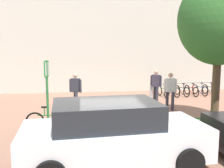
{
  "coord_description": "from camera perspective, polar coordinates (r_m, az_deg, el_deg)",
  "views": [
    {
      "loc": [
        -1.24,
        -9.92,
        2.71
      ],
      "look_at": [
        0.36,
        2.4,
        1.06
      ],
      "focal_mm": 40.07,
      "sensor_mm": 36.0,
      "label": 1
    }
  ],
  "objects": [
    {
      "name": "bike_rack_cluster",
      "position": [
        15.81,
        16.63,
        -1.35
      ],
      "size": [
        3.74,
        1.81,
        0.83
      ],
      "color": "#99999E",
      "rests_on": "ground"
    },
    {
      "name": "tree_sidewalk",
      "position": [
        9.74,
        23.33,
        13.21
      ],
      "size": [
        2.88,
        2.88,
        5.37
      ],
      "color": "brown",
      "rests_on": "ground"
    },
    {
      "name": "bike_at_sign",
      "position": [
        8.81,
        -13.9,
        -8.19
      ],
      "size": [
        1.68,
        0.42,
        0.86
      ],
      "color": "black",
      "rests_on": "ground"
    },
    {
      "name": "parking_sign_post",
      "position": [
        8.45,
        -14.61,
        -0.39
      ],
      "size": [
        0.12,
        0.36,
        2.41
      ],
      "color": "#2D7238",
      "rests_on": "ground"
    },
    {
      "name": "ground_plane",
      "position": [
        10.35,
        -0.26,
        -7.59
      ],
      "size": [
        60.0,
        60.0,
        0.0
      ],
      "primitive_type": "plane",
      "color": "#936651"
    },
    {
      "name": "building_facade",
      "position": [
        17.26,
        -3.32,
        15.18
      ],
      "size": [
        28.0,
        1.2,
        10.0
      ],
      "primitive_type": "cube",
      "color": "beige",
      "rests_on": "ground"
    },
    {
      "name": "person_suited_navy",
      "position": [
        13.37,
        10.0,
        0.03
      ],
      "size": [
        0.52,
        0.42,
        1.72
      ],
      "color": "#2D2D38",
      "rests_on": "ground"
    },
    {
      "name": "person_suited_dark",
      "position": [
        11.49,
        -8.33,
        -1.15
      ],
      "size": [
        0.55,
        0.43,
        1.72
      ],
      "color": "#2D2D38",
      "rests_on": "ground"
    },
    {
      "name": "planter_strip",
      "position": [
        8.89,
        4.39,
        -9.65
      ],
      "size": [
        7.0,
        1.1,
        0.16
      ],
      "primitive_type": "cube",
      "color": "#336028",
      "rests_on": "ground"
    },
    {
      "name": "car_white_hatch",
      "position": [
        6.02,
        0.08,
        -11.34
      ],
      "size": [
        4.42,
        2.27,
        1.54
      ],
      "color": "silver",
      "rests_on": "ground"
    },
    {
      "name": "person_shirt_white",
      "position": [
        11.73,
        13.14,
        -1.09
      ],
      "size": [
        0.61,
        0.42,
        1.72
      ],
      "color": "#383342",
      "rests_on": "ground"
    },
    {
      "name": "bollard_steel",
      "position": [
        13.55,
        8.91,
        -2.12
      ],
      "size": [
        0.16,
        0.16,
        0.9
      ],
      "primitive_type": "cylinder",
      "color": "#ADADB2",
      "rests_on": "ground"
    }
  ]
}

